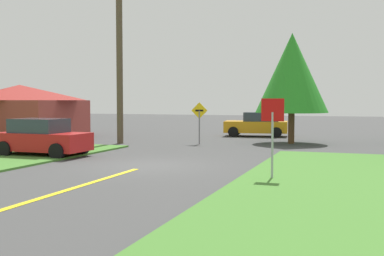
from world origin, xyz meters
name	(u,v)px	position (x,y,z in m)	size (l,w,h in m)	color
ground_plane	(148,166)	(0.00, 0.00, 0.00)	(120.00, 120.00, 0.00)	#414141
stop_sign	(272,124)	(4.87, -1.67, 1.71)	(0.68, 0.07, 2.46)	#9EA0A8
parked_car_near_building	(42,138)	(-5.54, 1.14, 0.80)	(3.97, 2.02, 1.62)	red
car_approaching_junction	(257,124)	(0.86, 15.48, 0.80)	(4.34, 2.49, 1.62)	orange
utility_pole_mid	(120,60)	(-5.25, 7.60, 4.65)	(1.77, 0.57, 9.12)	brown
direction_sign	(199,118)	(-0.99, 8.79, 1.43)	(0.90, 0.12, 2.30)	slate
oak_tree_left	(292,73)	(3.73, 10.86, 3.92)	(4.00, 4.00, 6.13)	brown
barn	(20,111)	(-13.65, 9.54, 1.71)	(7.80, 8.56, 3.43)	maroon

